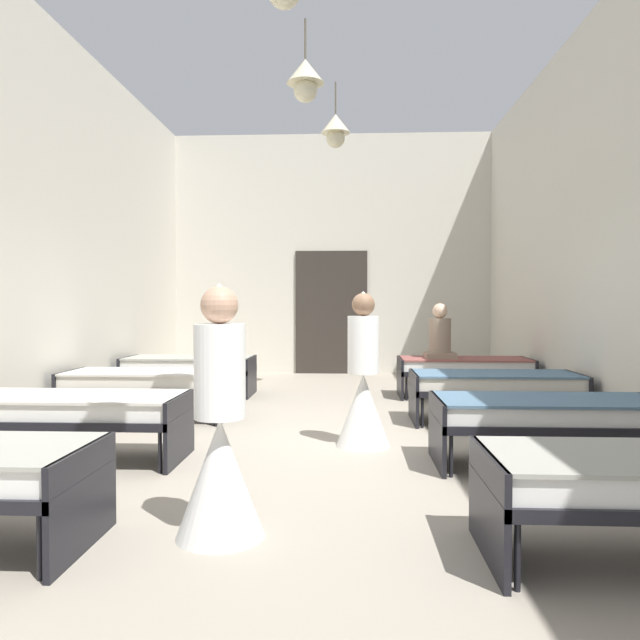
# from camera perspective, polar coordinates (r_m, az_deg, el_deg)

# --- Properties ---
(ground_plane) EXTENTS (6.77, 12.22, 0.10)m
(ground_plane) POSITION_cam_1_polar(r_m,az_deg,el_deg) (6.28, -0.60, -11.51)
(ground_plane) COLOR #9E9384
(room_shell) EXTENTS (6.57, 11.82, 4.68)m
(room_shell) POSITION_cam_1_polar(r_m,az_deg,el_deg) (7.50, 0.00, 9.06)
(room_shell) COLOR beige
(room_shell) RESTS_ON ground
(bed_left_row_1) EXTENTS (1.90, 0.84, 0.57)m
(bed_left_row_1) POSITION_cam_1_polar(r_m,az_deg,el_deg) (5.77, -22.02, -7.85)
(bed_left_row_1) COLOR black
(bed_left_row_1) RESTS_ON ground
(bed_right_row_1) EXTENTS (1.90, 0.84, 0.57)m
(bed_right_row_1) POSITION_cam_1_polar(r_m,az_deg,el_deg) (5.50, 20.65, -8.29)
(bed_right_row_1) COLOR black
(bed_right_row_1) RESTS_ON ground
(bed_left_row_2) EXTENTS (1.90, 0.84, 0.57)m
(bed_left_row_2) POSITION_cam_1_polar(r_m,az_deg,el_deg) (7.51, -15.89, -5.63)
(bed_left_row_2) COLOR black
(bed_left_row_2) RESTS_ON ground
(bed_right_row_2) EXTENTS (1.90, 0.84, 0.57)m
(bed_right_row_2) POSITION_cam_1_polar(r_m,az_deg,el_deg) (7.31, 16.07, -5.82)
(bed_right_row_2) COLOR black
(bed_right_row_2) RESTS_ON ground
(bed_left_row_3) EXTENTS (1.90, 0.84, 0.57)m
(bed_left_row_3) POSITION_cam_1_polar(r_m,az_deg,el_deg) (9.32, -12.13, -4.22)
(bed_left_row_3) COLOR black
(bed_left_row_3) RESTS_ON ground
(bed_right_row_3) EXTENTS (1.90, 0.84, 0.57)m
(bed_right_row_3) POSITION_cam_1_polar(r_m,az_deg,el_deg) (9.16, 13.34, -4.33)
(bed_right_row_3) COLOR black
(bed_right_row_3) RESTS_ON ground
(nurse_near_aisle) EXTENTS (0.52, 0.52, 1.49)m
(nurse_near_aisle) POSITION_cam_1_polar(r_m,az_deg,el_deg) (3.68, -9.35, -11.67)
(nurse_near_aisle) COLOR white
(nurse_near_aisle) RESTS_ON ground
(nurse_mid_aisle) EXTENTS (0.52, 0.52, 1.49)m
(nurse_mid_aisle) POSITION_cam_1_polar(r_m,az_deg,el_deg) (5.88, 4.07, -6.68)
(nurse_mid_aisle) COLOR white
(nurse_mid_aisle) RESTS_ON ground
(patient_seated_primary) EXTENTS (0.44, 0.44, 0.80)m
(patient_seated_primary) POSITION_cam_1_polar(r_m,az_deg,el_deg) (9.09, 11.17, -1.64)
(patient_seated_primary) COLOR gray
(patient_seated_primary) RESTS_ON bed_right_row_3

